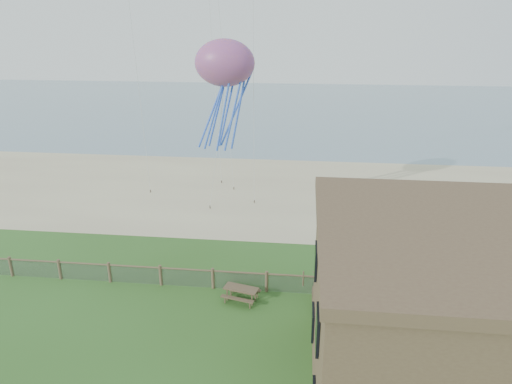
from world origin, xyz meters
TOP-DOWN VIEW (x-y plane):
  - ground at (0.00, 0.00)m, footprint 160.00×160.00m
  - sand_beach at (0.00, 22.00)m, footprint 72.00×20.00m
  - ocean at (0.00, 66.00)m, footprint 160.00×68.00m
  - chainlink_fence at (0.00, 6.00)m, footprint 36.20×0.20m
  - motel_deck at (13.00, 5.00)m, footprint 15.00×2.00m
  - picnic_table at (1.72, 5.00)m, footprint 2.10×1.77m
  - octopus_kite at (-0.59, 14.54)m, footprint 3.82×2.74m

SIDE VIEW (x-z plane):
  - ground at x=0.00m, z-range 0.00..0.00m
  - ocean at x=0.00m, z-range -0.01..0.01m
  - sand_beach at x=0.00m, z-range -0.01..0.01m
  - motel_deck at x=13.00m, z-range 0.00..0.50m
  - picnic_table at x=1.72m, z-range 0.00..0.77m
  - chainlink_fence at x=0.00m, z-range -0.07..1.18m
  - octopus_kite at x=-0.59m, z-range 5.70..13.43m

